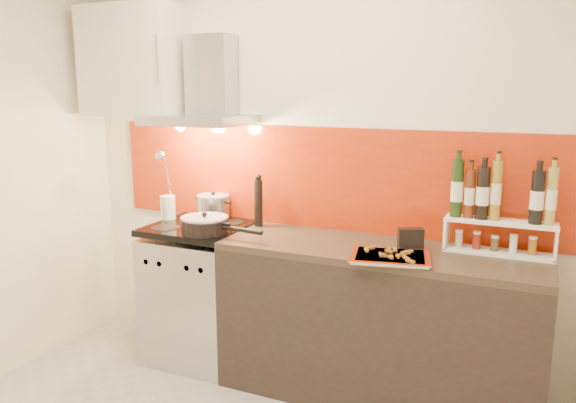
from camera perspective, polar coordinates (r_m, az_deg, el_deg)
The scene contains 13 objects.
back_wall at distance 3.54m, azimuth 3.01°, elevation 3.71°, with size 3.40×0.02×2.60m, color silver.
backsplash at distance 3.52m, azimuth 3.68°, elevation 2.35°, with size 3.00×0.02×0.64m, color maroon.
range_stove at distance 3.80m, azimuth -8.86°, elevation -9.23°, with size 0.60×0.60×0.91m.
counter at distance 3.34m, azimuth 9.10°, elevation -12.08°, with size 1.80×0.60×0.90m.
range_hood at distance 3.68m, azimuth -8.26°, elevation 10.82°, with size 0.62×0.50×0.61m.
upper_cabinet at distance 4.00m, azimuth -15.31°, elevation 13.56°, with size 0.70×0.35×0.72m, color silver.
stock_pot at distance 3.81m, azimuth -7.58°, elevation -0.53°, with size 0.22×0.22×0.19m.
saute_pan at distance 3.45m, azimuth -8.37°, elevation -2.36°, with size 0.56×0.29×0.13m.
utensil_jar at distance 3.84m, azimuth -12.20°, elevation 0.16°, with size 0.10×0.15×0.48m.
pepper_mill at distance 3.60m, azimuth -3.02°, elevation 0.03°, with size 0.05×0.05×0.34m.
step_shelf at distance 3.19m, azimuth 20.52°, elevation -0.93°, with size 0.57×0.16×0.50m.
caddy_box at distance 3.18m, azimuth 12.35°, elevation -3.72°, with size 0.14×0.06×0.12m, color black.
baking_tray at distance 2.99m, azimuth 10.34°, elevation -5.50°, with size 0.47×0.40×0.03m.
Camera 1 is at (1.27, -1.87, 1.78)m, focal length 35.00 mm.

